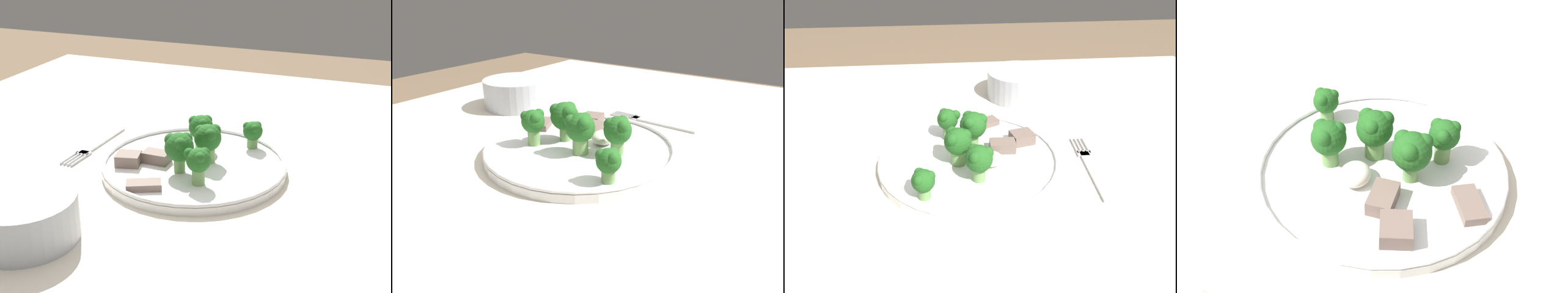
% 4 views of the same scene
% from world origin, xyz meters
% --- Properties ---
extents(table, '(1.24, 1.05, 0.77)m').
position_xyz_m(table, '(0.00, 0.00, 0.68)').
color(table, beige).
rests_on(table, ground_plane).
extents(dinner_plate, '(0.28, 0.28, 0.02)m').
position_xyz_m(dinner_plate, '(0.02, 0.05, 0.78)').
color(dinner_plate, white).
rests_on(dinner_plate, table).
extents(fork, '(0.03, 0.18, 0.00)m').
position_xyz_m(fork, '(0.21, 0.02, 0.78)').
color(fork, '#B2B2B7').
rests_on(fork, table).
extents(cream_bowl, '(0.13, 0.13, 0.06)m').
position_xyz_m(cream_bowl, '(0.14, 0.30, 0.80)').
color(cream_bowl, '#B7BCC6').
rests_on(cream_bowl, table).
extents(broccoli_floret_near_rim_left, '(0.04, 0.04, 0.06)m').
position_xyz_m(broccoli_floret_near_rim_left, '(0.03, -0.01, 0.82)').
color(broccoli_floret_near_rim_left, '#709E56').
rests_on(broccoli_floret_near_rim_left, dinner_plate).
extents(broccoli_floret_center_left, '(0.04, 0.04, 0.06)m').
position_xyz_m(broccoli_floret_center_left, '(-0.00, 0.04, 0.82)').
color(broccoli_floret_center_left, '#709E56').
rests_on(broccoli_floret_center_left, dinner_plate).
extents(broccoli_floret_back_left, '(0.04, 0.04, 0.05)m').
position_xyz_m(broccoli_floret_back_left, '(-0.01, 0.11, 0.82)').
color(broccoli_floret_back_left, '#709E56').
rests_on(broccoli_floret_back_left, dinner_plate).
extents(broccoli_floret_front_left, '(0.04, 0.04, 0.06)m').
position_xyz_m(broccoli_floret_front_left, '(0.03, 0.08, 0.83)').
color(broccoli_floret_front_left, '#709E56').
rests_on(broccoli_floret_front_left, dinner_plate).
extents(broccoli_floret_center_back, '(0.03, 0.03, 0.04)m').
position_xyz_m(broccoli_floret_center_back, '(-0.05, -0.04, 0.81)').
color(broccoli_floret_center_back, '#709E56').
rests_on(broccoli_floret_center_back, dinner_plate).
extents(meat_slice_front_slice, '(0.04, 0.04, 0.02)m').
position_xyz_m(meat_slice_front_slice, '(0.11, 0.09, 0.79)').
color(meat_slice_front_slice, '#756056').
rests_on(meat_slice_front_slice, dinner_plate).
extents(meat_slice_middle_slice, '(0.05, 0.04, 0.01)m').
position_xyz_m(meat_slice_middle_slice, '(0.05, 0.15, 0.79)').
color(meat_slice_middle_slice, '#756056').
rests_on(meat_slice_middle_slice, dinner_plate).
extents(meat_slice_rear_slice, '(0.04, 0.03, 0.02)m').
position_xyz_m(meat_slice_rear_slice, '(0.07, 0.07, 0.79)').
color(meat_slice_rear_slice, '#756056').
rests_on(meat_slice_rear_slice, dinner_plate).
extents(sauce_dollop, '(0.04, 0.03, 0.02)m').
position_xyz_m(sauce_dollop, '(0.05, 0.03, 0.80)').
color(sauce_dollop, silver).
rests_on(sauce_dollop, dinner_plate).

